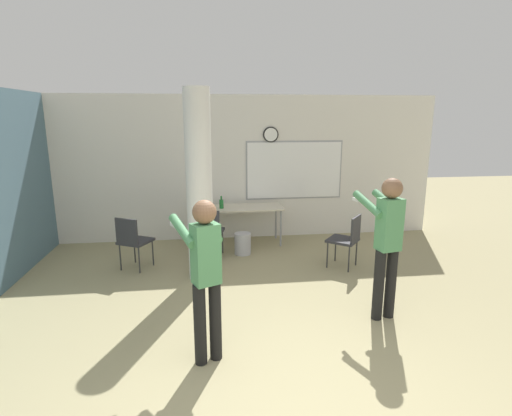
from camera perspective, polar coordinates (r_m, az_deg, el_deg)
wall_back at (r=7.89m, az=-2.64°, el=5.71°), size 8.00×0.15×2.80m
support_pillar at (r=5.85m, az=-8.12°, el=3.00°), size 0.38×0.38×2.80m
folding_table at (r=7.55m, az=-2.34°, el=-0.23°), size 1.61×0.63×0.73m
bottle_on_table at (r=7.41m, az=-4.97°, el=0.62°), size 0.08×0.08×0.23m
waste_bin at (r=7.11m, az=-1.91°, el=-5.11°), size 0.29×0.29×0.38m
chair_table_left at (r=6.88m, az=-6.66°, el=-3.04°), size 0.52×0.52×0.87m
chair_near_pillar at (r=6.61m, az=-17.20°, el=-4.23°), size 0.60×0.60×0.87m
chair_mid_room at (r=6.56m, az=12.89°, el=-4.09°), size 0.62×0.62×0.87m
person_playing_front at (r=3.90m, az=-7.30°, el=-8.61°), size 0.54×0.67×1.66m
person_playing_side at (r=4.94m, az=18.18°, el=-4.01°), size 0.47×0.67×1.72m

